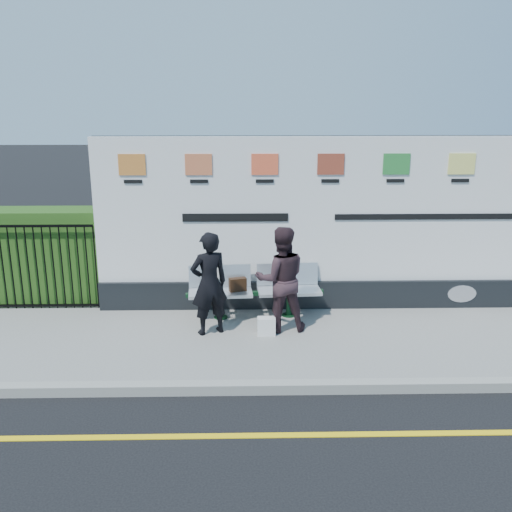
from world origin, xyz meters
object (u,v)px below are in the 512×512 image
Objects in this scene: bench at (255,304)px; woman_left at (209,284)px; billboard at (328,236)px; woman_right at (281,279)px.

woman_left is (-0.73, -0.67, 0.59)m from bench.
woman_left is (-2.00, -1.15, -0.47)m from billboard.
bench is at bearing -161.79° from woman_left.
billboard is 1.73m from bench.
bench is 1.15m from woman_left.
woman_left reaches higher than bench.
woman_right reaches higher than bench.
woman_right is at bearing -130.39° from billboard.
woman_left is at bearing -150.09° from billboard.
woman_left is 0.97× the size of woman_right.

